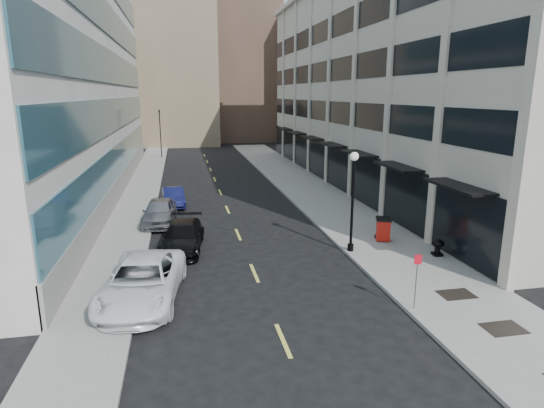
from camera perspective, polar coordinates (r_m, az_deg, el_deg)
name	(u,v)px	position (r m, az deg, el deg)	size (l,w,h in m)	color
ground	(298,376)	(14.26, 3.29, -20.70)	(160.00, 160.00, 0.00)	black
sidewalk_right	(328,204)	(34.05, 7.04, 0.04)	(5.00, 80.00, 0.15)	gray
sidewalk_left	(133,213)	(32.55, -17.07, -1.11)	(3.00, 80.00, 0.15)	gray
building_right	(408,83)	(43.27, 16.70, 14.38)	(15.30, 46.50, 18.25)	#BBAE9E
building_left	(0,67)	(40.52, -30.99, 14.56)	(16.14, 46.00, 20.00)	white
skyline_tan_near	(171,56)	(79.60, -12.61, 17.67)	(14.00, 18.00, 28.00)	#8A775A
skyline_brown	(240,41)	(84.57, -4.02, 19.74)	(12.00, 16.00, 34.00)	brown
skyline_tan_far	(116,77)	(90.08, -18.99, 14.85)	(12.00, 14.00, 22.00)	#8A775A
skyline_stone	(304,82)	(80.21, 4.00, 15.05)	(10.00, 14.00, 20.00)	#BBAE9E
grate_mid	(504,328)	(18.14, 27.07, -13.73)	(1.40, 1.00, 0.01)	black
grate_far	(456,294)	(20.16, 22.13, -10.45)	(1.40, 1.00, 0.01)	black
road_centerline	(232,221)	(29.65, -5.01, -2.11)	(0.15, 68.20, 0.01)	#D8CC4C
traffic_signal	(159,113)	(59.46, -13.97, 11.05)	(0.66, 0.66, 6.98)	black
car_white_van	(142,281)	(18.88, -15.96, -9.30)	(2.81, 6.09, 1.69)	white
car_black_pickup	(182,237)	(24.40, -11.18, -4.04)	(2.04, 5.02, 1.46)	black
car_silver_sedan	(160,212)	(29.46, -13.94, -0.95)	(1.91, 4.76, 1.62)	gray
car_blue_sedan	(174,197)	(34.10, -12.25, 0.88)	(1.43, 4.09, 1.35)	#131749
trash_bin	(383,228)	(25.70, 13.77, -2.98)	(1.02, 1.02, 1.30)	red
lamppost	(353,193)	(23.13, 10.11, 1.42)	(0.44, 0.44, 5.23)	black
sign_post	(417,272)	(17.81, 17.73, -8.08)	(0.27, 0.09, 2.31)	slate
urn_planter	(438,246)	(24.24, 20.09, -4.92)	(0.61, 0.61, 0.84)	black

